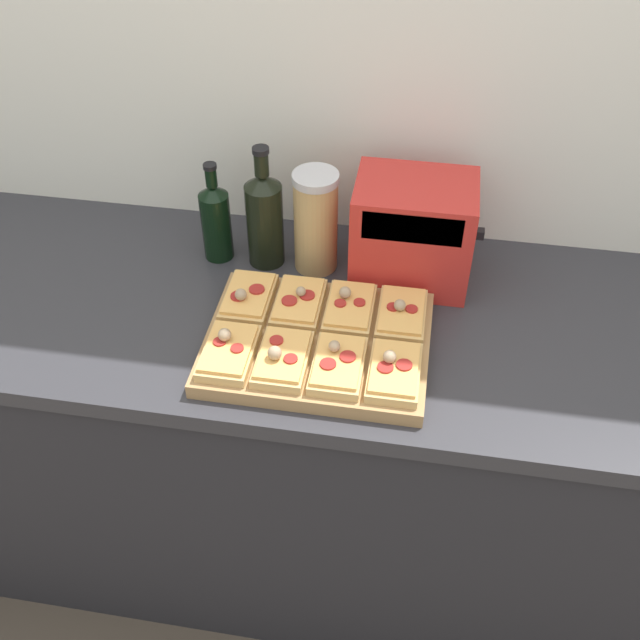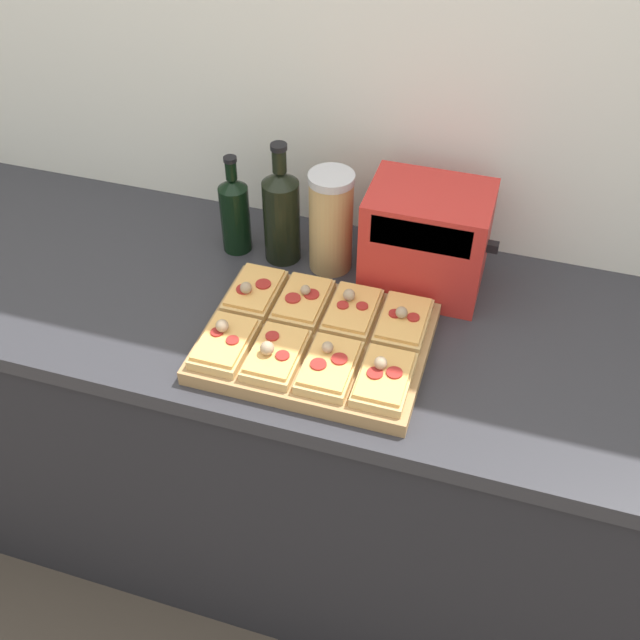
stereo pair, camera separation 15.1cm
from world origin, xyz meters
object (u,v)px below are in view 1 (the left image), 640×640
Objects in this scene: olive_oil_bottle at (216,220)px; grain_jar_tall at (316,222)px; wine_bottle at (265,217)px; cutting_board at (318,343)px; toaster_oven at (413,232)px.

olive_oil_bottle reaches higher than grain_jar_tall.
wine_bottle is 1.21× the size of grain_jar_tall.
grain_jar_tall is at bearing 100.36° from cutting_board.
grain_jar_tall reaches higher than cutting_board.
olive_oil_bottle is 0.44m from toaster_oven.
toaster_oven is at bearing -0.23° from grain_jar_tall.
cutting_board is at bearing -58.70° from wine_bottle.
cutting_board is 1.86× the size of grain_jar_tall.
grain_jar_tall is at bearing 0.00° from olive_oil_bottle.
toaster_oven reaches higher than cutting_board.
cutting_board is 0.34m from wine_bottle.
grain_jar_tall is at bearing 179.77° from toaster_oven.
wine_bottle is at bearing 179.85° from toaster_oven.
cutting_board is 0.30m from grain_jar_tall.
olive_oil_bottle is at bearing 179.89° from toaster_oven.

